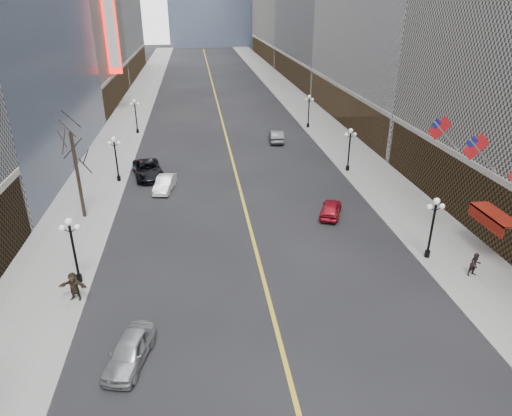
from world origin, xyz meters
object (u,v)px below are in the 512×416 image
object	(u,v)px
car_nb_near	(129,351)
car_sb_mid	(331,208)
streetlamp_east_1	(433,222)
streetlamp_west_3	(136,113)
car_nb_mid	(165,184)
streetlamp_east_3	(309,108)
car_sb_far	(276,136)
streetlamp_west_2	(116,154)
car_nb_far	(148,169)
streetlamp_west_1	(73,244)
streetlamp_east_2	(350,145)

from	to	relation	value
car_nb_near	car_sb_mid	size ratio (longest dim) A/B	1.07
streetlamp_east_1	streetlamp_west_3	bearing A→B (deg)	123.25
streetlamp_east_1	car_nb_mid	xyz separation A→B (m)	(-18.92, 15.21, -2.22)
streetlamp_east_3	car_sb_far	distance (m)	8.45
streetlamp_west_2	car_sb_far	size ratio (longest dim) A/B	0.97
car_nb_near	streetlamp_west_3	bearing A→B (deg)	109.73
streetlamp_west_3	car_nb_near	bearing A→B (deg)	-84.67
streetlamp_west_3	streetlamp_west_2	bearing A→B (deg)	-90.00
streetlamp_east_3	car_nb_far	distance (m)	26.88
streetlamp_west_1	streetlamp_west_2	bearing A→B (deg)	90.00
streetlamp_west_1	streetlamp_east_2	bearing A→B (deg)	37.33
streetlamp_east_1	car_sb_far	distance (m)	30.62
streetlamp_east_2	streetlamp_west_3	distance (m)	29.68
streetlamp_west_3	car_nb_mid	world-z (taller)	streetlamp_west_3
streetlamp_west_3	car_sb_far	distance (m)	19.09
car_nb_near	car_nb_mid	world-z (taller)	car_nb_near
streetlamp_east_1	car_nb_near	xyz separation A→B (m)	(-19.54, -7.60, -2.19)
streetlamp_east_2	car_nb_near	bearing A→B (deg)	-127.35
streetlamp_east_1	streetlamp_west_1	xyz separation A→B (m)	(-23.60, 0.00, 0.00)
streetlamp_east_1	car_nb_far	world-z (taller)	streetlamp_east_1
streetlamp_west_2	car_sb_mid	bearing A→B (deg)	-28.67
streetlamp_east_3	car_nb_far	bearing A→B (deg)	-140.92
streetlamp_east_1	streetlamp_west_2	size ratio (longest dim) A/B	1.00
streetlamp_west_1	car_nb_far	distance (m)	19.42
streetlamp_east_3	car_sb_mid	world-z (taller)	streetlamp_east_3
car_nb_near	streetlamp_east_1	bearing A→B (deg)	35.66
streetlamp_east_3	car_sb_mid	bearing A→B (deg)	-99.59
streetlamp_west_1	streetlamp_west_2	xyz separation A→B (m)	(0.00, 18.00, 0.00)
car_nb_near	car_sb_mid	distance (m)	21.26
streetlamp_west_2	car_sb_far	bearing A→B (deg)	33.74
streetlamp_east_1	car_nb_near	distance (m)	21.07
streetlamp_west_2	car_sb_mid	xyz separation A→B (m)	(18.82, -10.29, -2.23)
streetlamp_west_1	car_sb_far	bearing A→B (deg)	59.05
streetlamp_west_3	car_nb_far	xyz separation A→B (m)	(2.80, -16.89, -2.09)
car_sb_far	car_nb_mid	bearing A→B (deg)	53.39
streetlamp_west_2	car_nb_mid	xyz separation A→B (m)	(4.68, -2.79, -2.22)
car_nb_near	car_nb_far	bearing A→B (deg)	107.12
streetlamp_east_2	streetlamp_west_2	xyz separation A→B (m)	(-23.60, 0.00, 0.00)
car_nb_mid	car_nb_near	bearing A→B (deg)	-81.17
streetlamp_east_2	car_nb_far	xyz separation A→B (m)	(-20.80, 1.11, -2.09)
streetlamp_east_3	car_nb_far	xyz separation A→B (m)	(-20.80, -16.89, -2.09)
streetlamp_west_2	car_nb_near	bearing A→B (deg)	-80.98
streetlamp_east_1	car_nb_mid	distance (m)	24.38
streetlamp_west_2	streetlamp_west_3	distance (m)	18.00
car_nb_mid	car_sb_mid	distance (m)	16.01
car_nb_near	car_sb_far	bearing A→B (deg)	84.07
streetlamp_east_1	car_nb_mid	world-z (taller)	streetlamp_east_1
streetlamp_west_3	car_nb_far	world-z (taller)	streetlamp_west_3
streetlamp_west_2	streetlamp_west_3	world-z (taller)	same
car_sb_far	car_nb_near	bearing A→B (deg)	75.03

